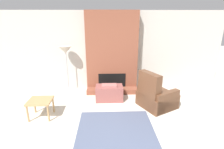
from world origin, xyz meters
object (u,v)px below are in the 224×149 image
(ottoman, at_px, (109,93))
(floor_lamp_left, at_px, (66,52))
(armchair, at_px, (155,97))
(side_table, at_px, (40,103))

(ottoman, xyz_separation_m, floor_lamp_left, (-1.34, 0.63, 1.13))
(ottoman, relative_size, armchair, 0.70)
(floor_lamp_left, bearing_deg, armchair, -23.11)
(ottoman, bearing_deg, armchair, -20.69)
(ottoman, bearing_deg, floor_lamp_left, 154.69)
(armchair, distance_m, side_table, 3.01)
(armchair, relative_size, side_table, 2.04)
(floor_lamp_left, bearing_deg, side_table, -104.07)
(ottoman, height_order, floor_lamp_left, floor_lamp_left)
(side_table, height_order, floor_lamp_left, floor_lamp_left)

